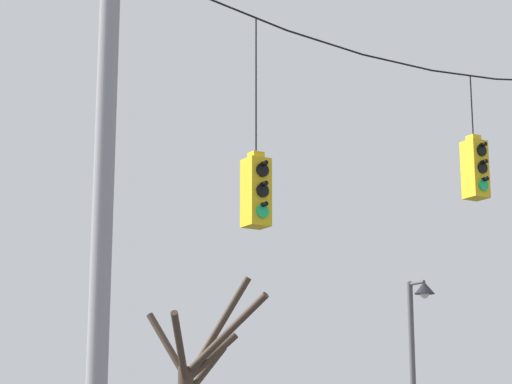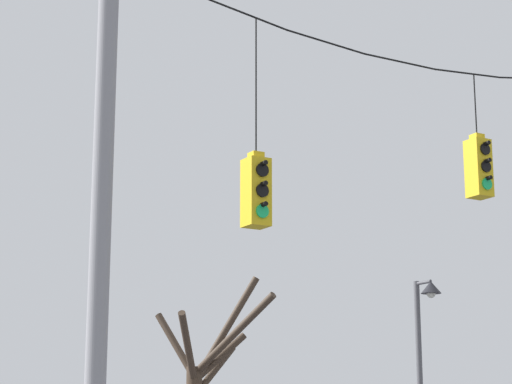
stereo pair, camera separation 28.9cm
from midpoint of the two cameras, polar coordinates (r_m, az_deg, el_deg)
utility_pole_left at (r=13.31m, az=-8.24°, el=-1.72°), size 0.28×0.28×8.53m
span_wire at (r=16.76m, az=8.73°, el=8.10°), size 10.21×0.03×0.70m
traffic_light_near_right_pole at (r=14.47m, az=0.57°, el=0.08°), size 0.34×0.58×3.21m
traffic_light_near_left_pole at (r=17.21m, az=13.07°, el=1.38°), size 0.34×0.58×2.16m
street_lamp at (r=20.50m, az=10.03°, el=-8.69°), size 0.41×0.72×4.48m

